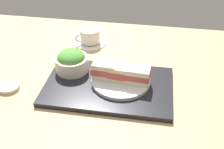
# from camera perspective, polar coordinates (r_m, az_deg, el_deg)

# --- Properties ---
(ground_plane) EXTENTS (1.40, 1.00, 0.03)m
(ground_plane) POSITION_cam_1_polar(r_m,az_deg,el_deg) (0.96, 2.49, -3.82)
(ground_plane) COLOR tan
(serving_tray) EXTENTS (0.42, 0.26, 0.02)m
(serving_tray) POSITION_cam_1_polar(r_m,az_deg,el_deg) (0.95, -0.71, -2.44)
(serving_tray) COLOR black
(serving_tray) RESTS_ON ground_plane
(sandwich_plate) EXTENTS (0.20, 0.20, 0.01)m
(sandwich_plate) POSITION_cam_1_polar(r_m,az_deg,el_deg) (0.95, 1.76, -1.26)
(sandwich_plate) COLOR silver
(sandwich_plate) RESTS_ON serving_tray
(sandwich_near) EXTENTS (0.08, 0.06, 0.06)m
(sandwich_near) POSITION_cam_1_polar(r_m,az_deg,el_deg) (0.94, -1.50, 0.94)
(sandwich_near) COLOR beige
(sandwich_near) RESTS_ON sandwich_plate
(sandwich_middle) EXTENTS (0.08, 0.06, 0.05)m
(sandwich_middle) POSITION_cam_1_polar(r_m,az_deg,el_deg) (0.93, 1.80, 0.33)
(sandwich_middle) COLOR beige
(sandwich_middle) RESTS_ON sandwich_plate
(sandwich_far) EXTENTS (0.08, 0.06, 0.05)m
(sandwich_far) POSITION_cam_1_polar(r_m,az_deg,el_deg) (0.92, 5.17, -0.14)
(sandwich_far) COLOR beige
(sandwich_far) RESTS_ON sandwich_plate
(salad_bowl) EXTENTS (0.12, 0.12, 0.08)m
(salad_bowl) POSITION_cam_1_polar(r_m,az_deg,el_deg) (1.00, -8.14, 2.67)
(salad_bowl) COLOR silver
(salad_bowl) RESTS_ON serving_tray
(coffee_cup) EXTENTS (0.14, 0.14, 0.06)m
(coffee_cup) POSITION_cam_1_polar(r_m,az_deg,el_deg) (1.20, -4.44, 7.50)
(coffee_cup) COLOR silver
(coffee_cup) RESTS_ON ground_plane
(small_sauce_dish) EXTENTS (0.07, 0.07, 0.01)m
(small_sauce_dish) POSITION_cam_1_polar(r_m,az_deg,el_deg) (1.01, -19.97, -2.32)
(small_sauce_dish) COLOR beige
(small_sauce_dish) RESTS_ON ground_plane
(teaspoon) EXTENTS (0.07, 0.08, 0.01)m
(teaspoon) POSITION_cam_1_polar(r_m,az_deg,el_deg) (1.23, 3.14, 6.98)
(teaspoon) COLOR silver
(teaspoon) RESTS_ON ground_plane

